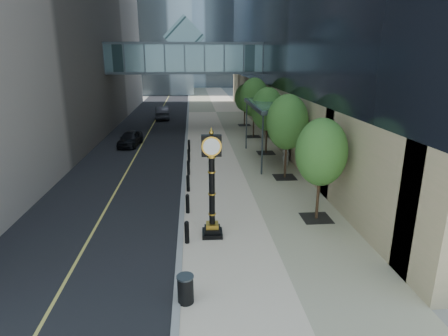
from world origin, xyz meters
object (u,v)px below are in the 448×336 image
at_px(street_clock, 212,192).
at_px(car_near, 130,138).
at_px(pedestrian, 286,155).
at_px(car_far, 162,113).
at_px(trash_bin, 186,290).

bearing_deg(street_clock, car_near, 110.87).
bearing_deg(pedestrian, street_clock, 84.83).
distance_m(street_clock, pedestrian, 12.32).
height_order(car_near, car_far, car_far).
xyz_separation_m(street_clock, trash_bin, (-1.11, -4.62, -1.60)).
distance_m(trash_bin, pedestrian, 16.88).
xyz_separation_m(street_clock, car_near, (-6.32, 18.08, -1.42)).
distance_m(pedestrian, car_far, 24.64).
relative_size(pedestrian, car_far, 0.31).
bearing_deg(car_far, pedestrian, 110.68).
bearing_deg(trash_bin, pedestrian, 65.35).
bearing_deg(car_far, car_near, 78.76).
bearing_deg(pedestrian, car_far, -40.94).
bearing_deg(car_near, street_clock, -63.88).
bearing_deg(trash_bin, car_far, 95.27).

